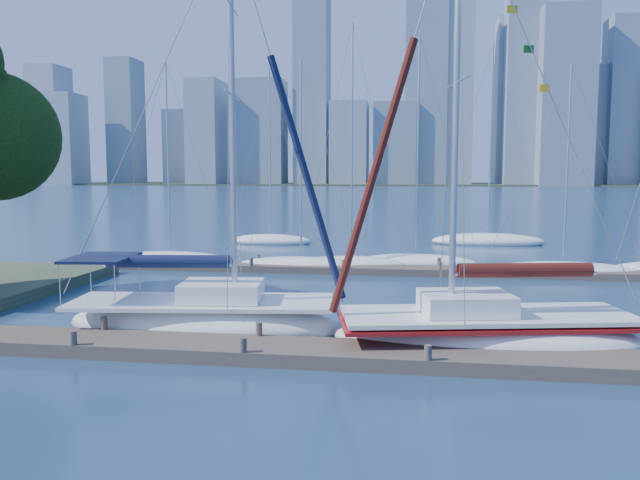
# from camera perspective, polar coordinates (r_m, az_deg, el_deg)

# --- Properties ---
(ground) EXTENTS (700.00, 700.00, 0.00)m
(ground) POSITION_cam_1_polar(r_m,az_deg,el_deg) (18.44, -6.26, -10.57)
(ground) COLOR #18354F
(ground) RESTS_ON ground
(near_dock) EXTENTS (26.00, 2.00, 0.40)m
(near_dock) POSITION_cam_1_polar(r_m,az_deg,el_deg) (18.39, -6.27, -9.97)
(near_dock) COLOR #493E35
(near_dock) RESTS_ON ground
(far_dock) EXTENTS (30.00, 1.80, 0.36)m
(far_dock) POSITION_cam_1_polar(r_m,az_deg,el_deg) (33.57, 4.02, -2.70)
(far_dock) COLOR #493E35
(far_dock) RESTS_ON ground
(far_shore) EXTENTS (800.00, 100.00, 1.50)m
(far_shore) POSITION_cam_1_polar(r_m,az_deg,el_deg) (337.16, 7.71, 5.06)
(far_shore) COLOR #38472D
(far_shore) RESTS_ON ground
(sailboat_navy) EXTENTS (9.61, 4.13, 13.91)m
(sailboat_navy) POSITION_cam_1_polar(r_m,az_deg,el_deg) (21.16, -10.70, -5.65)
(sailboat_navy) COLOR white
(sailboat_navy) RESTS_ON ground
(sailboat_maroon) EXTENTS (9.74, 4.83, 14.10)m
(sailboat_maroon) POSITION_cam_1_polar(r_m,az_deg,el_deg) (19.55, 14.95, -6.66)
(sailboat_maroon) COLOR white
(sailboat_maroon) RESTS_ON ground
(bg_boat_0) EXTENTS (7.71, 2.96, 12.09)m
(bg_boat_0) POSITION_cam_1_polar(r_m,az_deg,el_deg) (38.45, -13.51, -1.66)
(bg_boat_0) COLOR white
(bg_boat_0) RESTS_ON ground
(bg_boat_1) EXTENTS (7.56, 4.84, 11.69)m
(bg_boat_1) POSITION_cam_1_polar(r_m,az_deg,el_deg) (34.71, -1.73, -2.30)
(bg_boat_1) COLOR white
(bg_boat_1) RESTS_ON ground
(bg_boat_2) EXTENTS (6.59, 3.89, 13.75)m
(bg_boat_2) POSITION_cam_1_polar(r_m,az_deg,el_deg) (35.00, 2.88, -2.18)
(bg_boat_2) COLOR white
(bg_boat_2) RESTS_ON ground
(bg_boat_3) EXTENTS (7.28, 3.51, 13.27)m
(bg_boat_3) POSITION_cam_1_polar(r_m,az_deg,el_deg) (36.16, 8.76, -1.99)
(bg_boat_3) COLOR white
(bg_boat_3) RESTS_ON ground
(bg_boat_4) EXTENTS (7.73, 2.33, 11.17)m
(bg_boat_4) POSITION_cam_1_polar(r_m,az_deg,el_deg) (35.06, 21.34, -2.63)
(bg_boat_4) COLOR white
(bg_boat_4) RESTS_ON ground
(bg_boat_6) EXTENTS (6.53, 3.06, 13.36)m
(bg_boat_6) POSITION_cam_1_polar(r_m,az_deg,el_deg) (47.72, -4.54, -0.00)
(bg_boat_6) COLOR white
(bg_boat_6) RESTS_ON ground
(bg_boat_7) EXTENTS (8.70, 5.34, 15.22)m
(bg_boat_7) POSITION_cam_1_polar(r_m,az_deg,el_deg) (48.71, 15.09, -0.03)
(bg_boat_7) COLOR white
(bg_boat_7) RESTS_ON ground
(skyline) EXTENTS (502.85, 51.31, 119.37)m
(skyline) POSITION_cam_1_polar(r_m,az_deg,el_deg) (309.41, 11.75, 11.50)
(skyline) COLOR #8598AC
(skyline) RESTS_ON ground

